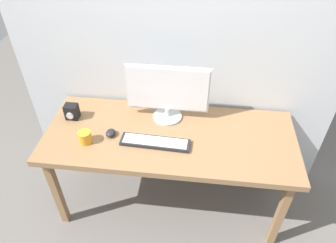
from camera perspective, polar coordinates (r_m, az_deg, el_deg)
ground_plane at (r=2.75m, az=0.24°, el=-14.01°), size 6.00×6.00×0.00m
wall_back at (r=2.13m, az=1.67°, el=20.08°), size 2.43×0.04×3.00m
desk at (r=2.23m, az=0.29°, el=-3.67°), size 1.75×0.72×0.75m
monitor at (r=2.20m, az=-0.08°, el=5.36°), size 0.59×0.21×0.42m
keyboard_primary at (r=2.11m, az=-2.35°, el=-3.80°), size 0.47×0.13×0.03m
mouse at (r=2.20m, az=-10.39°, el=-2.07°), size 0.07×0.08×0.04m
audio_controller at (r=2.39m, az=-17.11°, el=1.72°), size 0.09×0.09×0.11m
coffee_mug at (r=2.18m, az=-14.87°, el=-2.75°), size 0.09×0.09×0.09m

